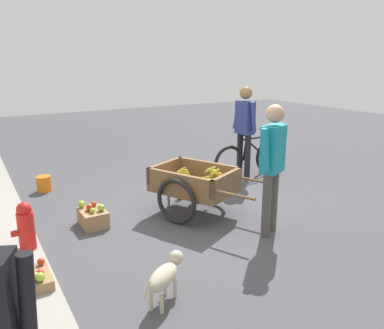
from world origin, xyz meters
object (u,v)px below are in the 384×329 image
(dog, at_px, (165,275))
(apple_crate, at_px, (33,284))
(cyclist_person, at_px, (245,124))
(plastic_bucket, at_px, (44,184))
(mixed_fruit_crate, at_px, (93,217))
(bicycle, at_px, (250,158))
(fire_hydrant, at_px, (26,231))
(fruit_cart, at_px, (195,185))
(vendor_person, at_px, (273,158))

(dog, height_order, apple_crate, dog)
(cyclist_person, bearing_deg, plastic_bucket, 71.79)
(apple_crate, xyz_separation_m, mixed_fruit_crate, (1.28, -0.95, 0.00))
(bicycle, height_order, fire_hydrant, bicycle)
(fruit_cart, bearing_deg, fire_hydrant, 93.95)
(fruit_cart, xyz_separation_m, mixed_fruit_crate, (0.34, 1.39, -0.31))
(vendor_person, distance_m, fire_hydrant, 2.97)
(vendor_person, bearing_deg, fruit_cart, 25.23)
(dog, relative_size, fire_hydrant, 0.85)
(fire_hydrant, xyz_separation_m, apple_crate, (-0.78, 0.07, -0.21))
(fire_hydrant, bearing_deg, dog, -147.30)
(apple_crate, bearing_deg, plastic_bucket, -12.04)
(fruit_cart, height_order, bicycle, bicycle)
(apple_crate, height_order, mixed_fruit_crate, mixed_fruit_crate)
(plastic_bucket, bearing_deg, apple_crate, 167.96)
(fruit_cart, height_order, dog, fruit_cart)
(fruit_cart, bearing_deg, bicycle, -60.48)
(fire_hydrant, bearing_deg, cyclist_person, -73.27)
(fire_hydrant, height_order, plastic_bucket, fire_hydrant)
(cyclist_person, relative_size, plastic_bucket, 6.51)
(dog, height_order, plastic_bucket, dog)
(mixed_fruit_crate, bearing_deg, vendor_person, -126.19)
(cyclist_person, bearing_deg, apple_crate, 116.09)
(dog, distance_m, fire_hydrant, 1.77)
(dog, xyz_separation_m, apple_crate, (0.71, 1.03, -0.14))
(vendor_person, height_order, bicycle, vendor_person)
(dog, height_order, fire_hydrant, fire_hydrant)
(fire_hydrant, relative_size, mixed_fruit_crate, 1.52)
(bicycle, relative_size, fire_hydrant, 2.48)
(vendor_person, bearing_deg, cyclist_person, -30.13)
(plastic_bucket, xyz_separation_m, apple_crate, (-3.08, 0.66, -0.00))
(dog, bearing_deg, cyclist_person, -48.18)
(bicycle, xyz_separation_m, plastic_bucket, (1.10, 3.52, -0.22))
(vendor_person, relative_size, plastic_bucket, 6.34)
(fruit_cart, distance_m, dog, 2.11)
(bicycle, height_order, cyclist_person, cyclist_person)
(bicycle, xyz_separation_m, fire_hydrant, (-1.20, 4.11, -0.02))
(cyclist_person, distance_m, dog, 4.09)
(vendor_person, height_order, dog, vendor_person)
(bicycle, xyz_separation_m, mixed_fruit_crate, (-0.70, 3.23, -0.22))
(fire_hydrant, distance_m, apple_crate, 0.81)
(apple_crate, bearing_deg, cyclist_person, -63.91)
(fire_hydrant, distance_m, plastic_bucket, 2.38)
(vendor_person, xyz_separation_m, bicycle, (2.07, -1.35, -0.64))
(plastic_bucket, distance_m, mixed_fruit_crate, 1.82)
(bicycle, bearing_deg, mixed_fruit_crate, 102.20)
(apple_crate, relative_size, mixed_fruit_crate, 1.00)
(fire_hydrant, bearing_deg, bicycle, -73.77)
(dog, bearing_deg, apple_crate, 55.50)
(fruit_cart, distance_m, vendor_person, 1.27)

